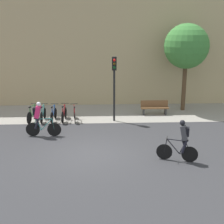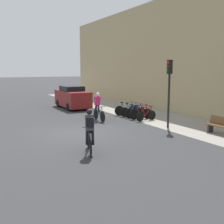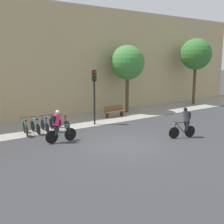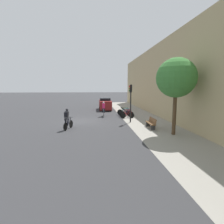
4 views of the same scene
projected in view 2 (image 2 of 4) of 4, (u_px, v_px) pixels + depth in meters
ground at (77, 133)px, 14.58m from camera, size 200.00×200.00×0.00m
kerb_strip at (177, 121)px, 17.71m from camera, size 44.00×4.50×0.01m
building_facade at (210, 52)px, 18.23m from camera, size 44.00×0.60×8.73m
cyclist_pink at (98, 106)px, 17.86m from camera, size 1.80×0.46×1.79m
cyclist_grey at (90, 130)px, 10.74m from camera, size 1.64×0.64×1.78m
parked_bike_0 at (126, 109)px, 19.96m from camera, size 0.47×1.72×0.98m
parked_bike_1 at (131, 111)px, 19.42m from camera, size 0.46×1.67×0.97m
parked_bike_2 at (136, 112)px, 18.89m from camera, size 0.46×1.60×0.96m
parked_bike_3 at (141, 113)px, 18.35m from camera, size 0.46×1.68×0.98m
parked_bike_4 at (146, 115)px, 17.81m from camera, size 0.46×1.61×0.94m
traffic_light_pole at (169, 81)px, 15.35m from camera, size 0.26×0.30×3.76m
bench at (222, 126)px, 13.98m from camera, size 1.74×0.44×0.89m
parked_car at (72, 97)px, 23.48m from camera, size 4.30×1.84×1.85m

